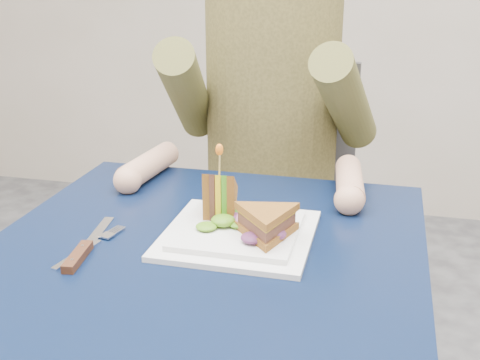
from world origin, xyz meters
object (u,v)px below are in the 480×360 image
(fork, at_px, (88,247))
(plate, at_px, (239,233))
(knife, at_px, (82,252))
(sandwich_upright, at_px, (220,198))
(chair, at_px, (276,201))
(table, at_px, (206,283))
(diner, at_px, (271,79))
(sandwich_flat, at_px, (267,223))

(fork, bearing_deg, plate, 24.05)
(plate, distance_m, knife, 0.27)
(plate, relative_size, sandwich_upright, 2.02)
(fork, bearing_deg, sandwich_upright, 38.34)
(chair, height_order, sandwich_upright, chair)
(table, bearing_deg, fork, -159.61)
(table, distance_m, sandwich_upright, 0.16)
(chair, bearing_deg, plate, -85.48)
(diner, distance_m, sandwich_upright, 0.51)
(sandwich_flat, distance_m, fork, 0.31)
(diner, height_order, fork, diner)
(table, height_order, diner, diner)
(sandwich_upright, bearing_deg, fork, -141.66)
(chair, height_order, knife, chair)
(plate, xyz_separation_m, knife, (-0.24, -0.13, -0.00))
(sandwich_flat, bearing_deg, chair, 98.97)
(chair, bearing_deg, fork, -103.89)
(diner, bearing_deg, chair, 90.00)
(sandwich_upright, bearing_deg, plate, -43.94)
(table, bearing_deg, diner, 90.00)
(diner, bearing_deg, knife, -105.63)
(table, bearing_deg, plate, 35.68)
(knife, bearing_deg, sandwich_upright, 42.43)
(chair, bearing_deg, table, -90.00)
(chair, relative_size, fork, 5.22)
(sandwich_flat, distance_m, sandwich_upright, 0.12)
(table, height_order, knife, knife)
(plate, height_order, fork, plate)
(table, bearing_deg, sandwich_flat, 6.33)
(diner, xyz_separation_m, knife, (-0.19, -0.67, -0.18))
(diner, relative_size, knife, 3.37)
(sandwich_flat, bearing_deg, fork, -164.51)
(plate, distance_m, fork, 0.26)
(fork, bearing_deg, sandwich_flat, 15.49)
(sandwich_upright, relative_size, knife, 0.58)
(chair, relative_size, plate, 3.58)
(chair, distance_m, fork, 0.80)
(fork, bearing_deg, diner, 73.80)
(table, xyz_separation_m, diner, (-0.00, 0.57, 0.26))
(diner, distance_m, knife, 0.71)
(diner, xyz_separation_m, sandwich_flat, (0.11, -0.56, -0.14))
(plate, bearing_deg, sandwich_upright, 136.06)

